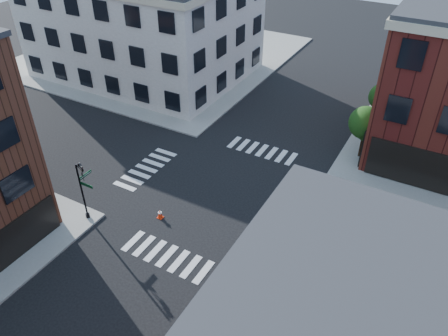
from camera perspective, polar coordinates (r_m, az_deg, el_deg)
name	(u,v)px	position (r m, az deg, el deg)	size (l,w,h in m)	color
ground	(222,195)	(32.49, -0.30, -3.56)	(120.00, 120.00, 0.00)	black
sidewalk_nw	(160,54)	(58.17, -8.37, 14.52)	(30.00, 30.00, 0.15)	gray
building_nw	(144,24)	(51.55, -10.46, 17.98)	(22.00, 16.00, 11.00)	beige
tree_near	(366,125)	(36.64, 18.06, 5.40)	(2.69, 2.69, 4.49)	black
tree_far	(383,99)	(42.09, 20.02, 8.53)	(2.43, 2.43, 4.07)	black
signal_pole	(83,185)	(30.20, -17.94, -2.18)	(1.29, 1.24, 4.60)	black
box_truck	(431,264)	(27.36, 25.42, -11.21)	(8.82, 3.22, 3.93)	white
traffic_cone	(160,214)	(30.69, -8.36, -5.95)	(0.40, 0.40, 0.71)	#F52D0A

